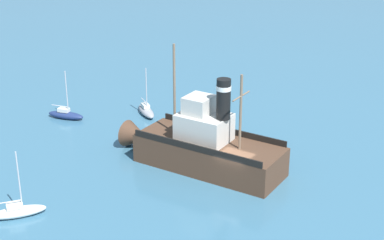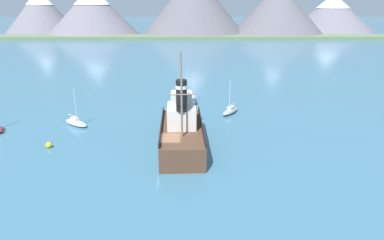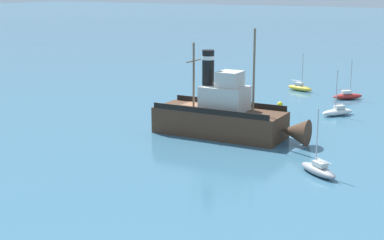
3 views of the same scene
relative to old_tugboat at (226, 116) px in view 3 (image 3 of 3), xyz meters
The scene contains 7 objects.
ground_plane 4.25m from the old_tugboat, 109.69° to the right, with size 600.00×600.00×0.00m, color #38667F.
old_tugboat is the anchor object (origin of this frame).
sailboat_grey 12.97m from the old_tugboat, 59.11° to the left, with size 3.06×3.75×4.90m.
sailboat_yellow 25.78m from the old_tugboat, behind, with size 2.24×3.95×4.90m.
sailboat_red 23.56m from the old_tugboat, 168.57° to the left, with size 3.41×3.52×4.90m.
sailboat_white 15.13m from the old_tugboat, 155.19° to the left, with size 3.73×3.11×4.90m.
mooring_buoy 14.58m from the old_tugboat, behind, with size 0.65×0.65×0.65m, color yellow.
Camera 3 is at (47.86, 27.56, 13.67)m, focal length 55.00 mm.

